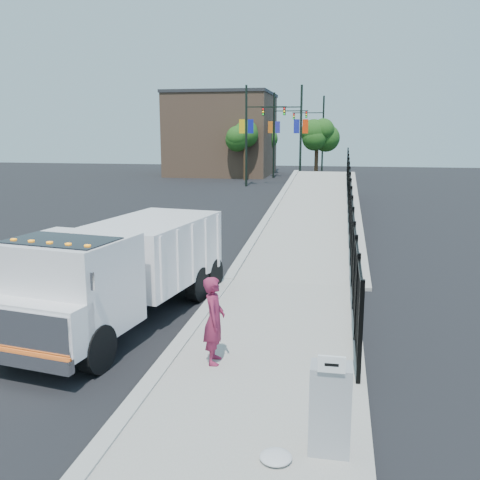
# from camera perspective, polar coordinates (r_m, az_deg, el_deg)

# --- Properties ---
(ground) EXTENTS (120.00, 120.00, 0.00)m
(ground) POSITION_cam_1_polar(r_m,az_deg,el_deg) (12.03, -5.24, -9.89)
(ground) COLOR black
(ground) RESTS_ON ground
(sidewalk) EXTENTS (3.55, 12.00, 0.12)m
(sidewalk) POSITION_cam_1_polar(r_m,az_deg,el_deg) (9.84, 2.65, -14.53)
(sidewalk) COLOR #9E998E
(sidewalk) RESTS_ON ground
(curb) EXTENTS (0.30, 12.00, 0.16)m
(curb) POSITION_cam_1_polar(r_m,az_deg,el_deg) (10.24, -8.38, -13.42)
(curb) COLOR #ADAAA3
(curb) RESTS_ON ground
(ramp) EXTENTS (3.95, 24.06, 3.19)m
(ramp) POSITION_cam_1_polar(r_m,az_deg,el_deg) (27.13, 8.39, 2.08)
(ramp) COLOR #9E998E
(ramp) RESTS_ON ground
(iron_fence) EXTENTS (0.10, 28.00, 1.80)m
(iron_fence) POSITION_cam_1_polar(r_m,az_deg,el_deg) (23.03, 11.59, 2.57)
(iron_fence) COLOR black
(iron_fence) RESTS_ON ground
(truck) EXTENTS (3.28, 7.23, 2.39)m
(truck) POSITION_cam_1_polar(r_m,az_deg,el_deg) (12.49, -12.65, -2.84)
(truck) COLOR black
(truck) RESTS_ON ground
(worker) EXTENTS (0.47, 0.65, 1.65)m
(worker) POSITION_cam_1_polar(r_m,az_deg,el_deg) (10.01, -2.78, -8.54)
(worker) COLOR maroon
(worker) RESTS_ON sidewalk
(utility_cabinet) EXTENTS (0.55, 0.40, 1.25)m
(utility_cabinet) POSITION_cam_1_polar(r_m,az_deg,el_deg) (7.57, 9.59, -17.33)
(utility_cabinet) COLOR gray
(utility_cabinet) RESTS_ON sidewalk
(arrow_sign) EXTENTS (0.35, 0.04, 0.22)m
(arrow_sign) POSITION_cam_1_polar(r_m,az_deg,el_deg) (7.04, 9.75, -12.93)
(arrow_sign) COLOR white
(arrow_sign) RESTS_ON utility_cabinet
(debris) EXTENTS (0.44, 0.44, 0.11)m
(debris) POSITION_cam_1_polar(r_m,az_deg,el_deg) (7.60, 3.84, -22.08)
(debris) COLOR silver
(debris) RESTS_ON sidewalk
(light_pole_0) EXTENTS (3.77, 0.22, 8.00)m
(light_pole_0) POSITION_cam_1_polar(r_m,az_deg,el_deg) (43.60, 1.08, 11.46)
(light_pole_0) COLOR black
(light_pole_0) RESTS_ON ground
(light_pole_1) EXTENTS (3.77, 0.22, 8.00)m
(light_pole_1) POSITION_cam_1_polar(r_m,az_deg,el_deg) (43.79, 6.10, 11.40)
(light_pole_1) COLOR black
(light_pole_1) RESTS_ON ground
(light_pole_2) EXTENTS (3.78, 0.22, 8.00)m
(light_pole_2) POSITION_cam_1_polar(r_m,az_deg,el_deg) (51.99, 3.98, 11.43)
(light_pole_2) COLOR black
(light_pole_2) RESTS_ON ground
(light_pole_3) EXTENTS (3.77, 0.22, 8.00)m
(light_pole_3) POSITION_cam_1_polar(r_m,az_deg,el_deg) (57.16, 8.53, 11.34)
(light_pole_3) COLOR black
(light_pole_3) RESTS_ON ground
(tree_0) EXTENTS (2.45, 2.45, 5.23)m
(tree_0) POSITION_cam_1_polar(r_m,az_deg,el_deg) (49.44, 0.58, 10.96)
(tree_0) COLOR #382314
(tree_0) RESTS_ON ground
(tree_1) EXTENTS (2.29, 2.29, 5.15)m
(tree_1) POSITION_cam_1_polar(r_m,az_deg,el_deg) (49.42, 8.21, 10.83)
(tree_1) COLOR #382314
(tree_1) RESTS_ON ground
(tree_2) EXTENTS (2.39, 2.39, 5.20)m
(tree_2) POSITION_cam_1_polar(r_m,az_deg,el_deg) (57.80, 2.74, 11.02)
(tree_2) COLOR #382314
(tree_2) RESTS_ON ground
(building) EXTENTS (10.00, 10.00, 8.00)m
(building) POSITION_cam_1_polar(r_m,az_deg,el_deg) (56.09, -1.88, 11.08)
(building) COLOR #8C664C
(building) RESTS_ON ground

